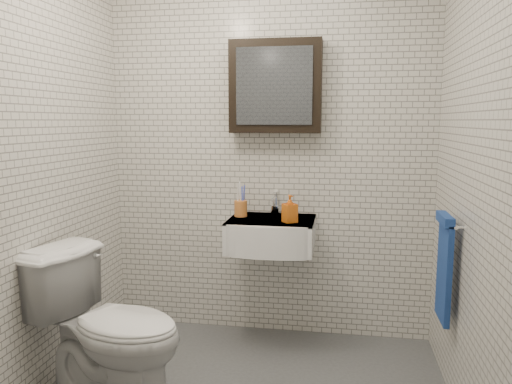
% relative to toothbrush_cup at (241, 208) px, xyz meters
% --- Properties ---
extents(room_shell, '(2.22, 2.02, 2.51)m').
position_rel_toothbrush_cup_xyz_m(room_shell, '(0.16, -0.83, 0.56)').
color(room_shell, silver).
rests_on(room_shell, ground).
extents(washbasin, '(0.55, 0.50, 0.20)m').
position_rel_toothbrush_cup_xyz_m(washbasin, '(0.21, -0.09, -0.15)').
color(washbasin, white).
rests_on(washbasin, room_shell).
extents(faucet, '(0.06, 0.20, 0.15)m').
position_rel_toothbrush_cup_xyz_m(faucet, '(0.21, 0.10, 0.01)').
color(faucet, silver).
rests_on(faucet, washbasin).
extents(mirror_cabinet, '(0.60, 0.15, 0.60)m').
position_rel_toothbrush_cup_xyz_m(mirror_cabinet, '(0.21, 0.10, 0.79)').
color(mirror_cabinet, black).
rests_on(mirror_cabinet, room_shell).
extents(towel_rail, '(0.09, 0.30, 0.58)m').
position_rel_toothbrush_cup_xyz_m(towel_rail, '(1.21, -0.48, -0.18)').
color(towel_rail, silver).
rests_on(towel_rail, room_shell).
extents(toothbrush_cup, '(0.10, 0.10, 0.23)m').
position_rel_toothbrush_cup_xyz_m(toothbrush_cup, '(0.00, 0.00, 0.00)').
color(toothbrush_cup, '#CD7533').
rests_on(toothbrush_cup, washbasin).
extents(soap_bottle, '(0.11, 0.11, 0.17)m').
position_rel_toothbrush_cup_xyz_m(soap_bottle, '(0.34, -0.14, 0.03)').
color(soap_bottle, orange).
rests_on(soap_bottle, washbasin).
extents(toilet, '(0.90, 0.65, 0.82)m').
position_rel_toothbrush_cup_xyz_m(toilet, '(-0.51, -0.90, -0.50)').
color(toilet, white).
rests_on(toilet, ground).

